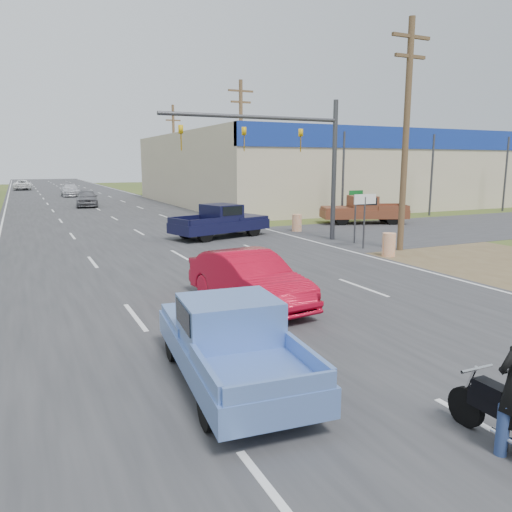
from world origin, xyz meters
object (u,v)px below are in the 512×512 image
red_convertible (249,280)px  brown_pickup (362,210)px  blue_pickup (229,339)px  distant_car_white (23,185)px  navy_pickup (222,221)px  distant_car_grey (87,198)px  distant_car_silver (70,190)px

red_convertible → brown_pickup: (14.69, 14.31, 0.17)m
blue_pickup → distant_car_white: bearing=97.4°
distant_car_white → red_convertible: bearing=97.2°
blue_pickup → distant_car_white: size_ratio=0.93×
brown_pickup → red_convertible: bearing=155.5°
navy_pickup → brown_pickup: 10.72m
navy_pickup → distant_car_grey: size_ratio=1.24×
navy_pickup → distant_car_white: bearing=172.9°
brown_pickup → distant_car_grey: size_ratio=1.28×
red_convertible → brown_pickup: 20.51m
distant_car_grey → distant_car_white: 34.23m
navy_pickup → distant_car_silver: bearing=170.0°
brown_pickup → distant_car_silver: bearing=43.1°
red_convertible → distant_car_grey: size_ratio=0.99×
red_convertible → distant_car_white: (-4.89, 69.18, -0.03)m
red_convertible → blue_pickup: size_ratio=0.94×
navy_pickup → brown_pickup: brown_pickup is taller
blue_pickup → distant_car_grey: bearing=92.0°
distant_car_white → distant_car_grey: bearing=101.4°
distant_car_silver → brown_pickup: bearing=-67.6°
red_convertible → distant_car_white: 69.35m
navy_pickup → blue_pickup: bearing=-37.3°
brown_pickup → distant_car_silver: brown_pickup is taller
distant_car_grey → distant_car_silver: bearing=96.3°
distant_car_grey → distant_car_white: bearing=104.5°
distant_car_grey → red_convertible: bearing=-83.7°
navy_pickup → brown_pickup: size_ratio=0.97×
brown_pickup → distant_car_silver: (-14.69, 36.69, -0.21)m
red_convertible → distant_car_grey: bearing=83.2°
red_convertible → distant_car_silver: red_convertible is taller
distant_car_silver → distant_car_white: bearing=105.6°
blue_pickup → distant_car_grey: (2.33, 39.55, -0.01)m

